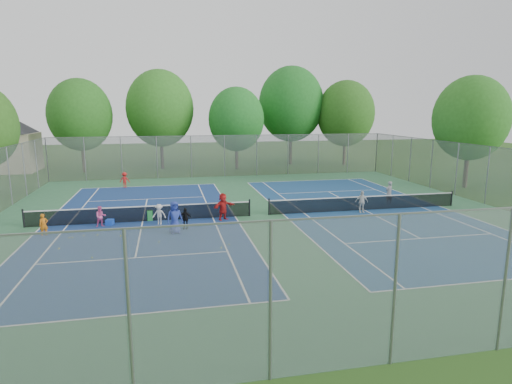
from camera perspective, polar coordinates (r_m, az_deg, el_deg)
ground at (r=26.48m, az=0.44°, el=-3.17°), size 120.00×120.00×0.00m
court_pad at (r=26.48m, az=0.44°, el=-3.15°), size 32.00×32.00×0.01m
court_left at (r=25.96m, az=-14.87°, el=-3.80°), size 10.97×23.77×0.01m
court_right at (r=28.75m, az=14.22°, el=-2.34°), size 10.97×23.77×0.01m
net_left at (r=25.85m, az=-14.92°, el=-2.86°), size 12.87×0.10×0.91m
net_right at (r=28.65m, az=14.26°, el=-1.49°), size 12.87×0.10×0.91m
fence_north at (r=41.69m, az=-4.23°, el=4.80°), size 32.00×0.10×4.00m
fence_south at (r=11.51m, az=18.00°, el=-12.49°), size 32.00×0.10×4.00m
fence_east at (r=33.31m, az=28.46°, el=1.93°), size 0.10×32.00×4.00m
house at (r=51.86m, az=-30.64°, el=6.98°), size 11.03×11.03×7.30m
tree_nw at (r=47.87m, az=-22.40°, el=9.48°), size 6.40×6.40×9.58m
tree_nl at (r=48.10m, az=-12.68°, el=10.81°), size 7.20×7.20×10.69m
tree_nc at (r=46.70m, az=-2.65°, el=9.65°), size 6.00×6.00×8.85m
tree_nr at (r=51.18m, az=4.71°, el=11.59°), size 7.60×7.60×11.42m
tree_ne at (r=51.34m, az=11.87°, el=10.20°), size 6.60×6.60×9.77m
tree_side_e at (r=39.56m, az=26.72°, el=8.78°), size 6.00×6.00×9.20m
ball_crate at (r=25.67m, az=-18.92°, el=-3.84°), size 0.47×0.47×0.34m
ball_hopper at (r=25.99m, az=-13.96°, el=-3.06°), size 0.36×0.36×0.63m
student_a at (r=24.75m, az=-26.46°, el=-3.96°), size 0.51×0.44×1.17m
student_b at (r=25.38m, az=-19.99°, el=-3.09°), size 0.68×0.60×1.19m
student_c at (r=24.94m, az=-12.78°, el=-2.93°), size 0.85×0.61×1.19m
student_d at (r=23.72m, az=-9.43°, el=-3.52°), size 0.74×0.42×1.19m
student_e at (r=22.92m, az=-10.80°, el=-3.36°), size 0.98×0.80×1.74m
student_f at (r=25.33m, az=-4.41°, el=-1.96°), size 1.54×1.18×1.62m
child_far_baseline at (r=37.40m, az=-17.10°, el=1.55°), size 0.90×0.59×1.31m
instructor at (r=31.02m, az=17.31°, el=-0.07°), size 0.67×0.54×1.59m
teen_court_b at (r=27.91m, az=13.91°, el=-1.28°), size 0.85×0.42×1.40m
tennis_ball_0 at (r=22.24m, az=-24.79°, el=-6.90°), size 0.07×0.07×0.07m
tennis_ball_1 at (r=20.83m, az=-3.60°, el=-7.06°), size 0.07×0.07×0.07m
tennis_ball_2 at (r=23.79m, az=-20.38°, el=-5.43°), size 0.07×0.07×0.07m
tennis_ball_3 at (r=20.37m, az=-21.02°, el=-8.21°), size 0.07×0.07×0.07m
tennis_ball_4 at (r=21.70m, az=-12.81°, el=-6.57°), size 0.07×0.07×0.07m
tennis_ball_5 at (r=23.84m, az=-23.67°, el=-5.64°), size 0.07×0.07×0.07m
tennis_ball_6 at (r=23.23m, az=-17.61°, el=-5.64°), size 0.07×0.07×0.07m
tennis_ball_7 at (r=23.79m, az=-23.28°, el=-5.64°), size 0.07×0.07×0.07m
tennis_ball_8 at (r=23.90m, az=-21.99°, el=-5.47°), size 0.07×0.07×0.07m
tennis_ball_9 at (r=20.42m, az=-4.65°, el=-7.45°), size 0.07×0.07×0.07m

